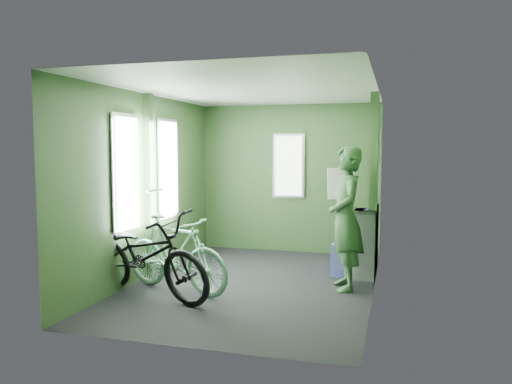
# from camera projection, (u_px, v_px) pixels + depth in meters

# --- Properties ---
(room) EXTENTS (4.00, 4.02, 2.31)m
(room) POSITION_uv_depth(u_px,v_px,m) (252.00, 164.00, 5.91)
(room) COLOR black
(room) RESTS_ON ground
(bicycle_black) EXTENTS (1.99, 1.39, 1.06)m
(bicycle_black) POSITION_uv_depth(u_px,v_px,m) (146.00, 297.00, 5.44)
(bicycle_black) COLOR black
(bicycle_black) RESTS_ON ground
(bicycle_mint) EXTENTS (1.55, 0.91, 0.91)m
(bicycle_mint) POSITION_uv_depth(u_px,v_px,m) (175.00, 292.00, 5.65)
(bicycle_mint) COLOR #7CBE97
(bicycle_mint) RESTS_ON ground
(passenger) EXTENTS (0.55, 0.73, 1.65)m
(passenger) POSITION_uv_depth(u_px,v_px,m) (346.00, 218.00, 5.71)
(passenger) COLOR #2D512C
(passenger) RESTS_ON ground
(waste_box) EXTENTS (0.25, 0.36, 0.87)m
(waste_box) POSITION_uv_depth(u_px,v_px,m) (365.00, 244.00, 6.21)
(waste_box) COLOR gray
(waste_box) RESTS_ON ground
(bench_seat) EXTENTS (0.56, 0.88, 0.87)m
(bench_seat) POSITION_uv_depth(u_px,v_px,m) (357.00, 252.00, 6.57)
(bench_seat) COLOR navy
(bench_seat) RESTS_ON ground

